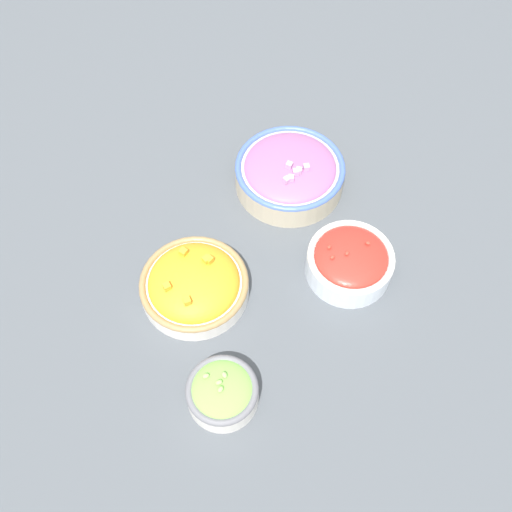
# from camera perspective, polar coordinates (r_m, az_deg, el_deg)

# --- Properties ---
(ground_plane) EXTENTS (3.00, 3.00, 0.00)m
(ground_plane) POSITION_cam_1_polar(r_m,az_deg,el_deg) (1.05, -0.00, -0.86)
(ground_plane) COLOR #4C5156
(bowl_squash) EXTENTS (0.19, 0.19, 0.07)m
(bowl_squash) POSITION_cam_1_polar(r_m,az_deg,el_deg) (1.00, -6.19, -2.83)
(bowl_squash) COLOR silver
(bowl_squash) RESTS_ON ground_plane
(bowl_lettuce) EXTENTS (0.11, 0.11, 0.06)m
(bowl_lettuce) POSITION_cam_1_polar(r_m,az_deg,el_deg) (0.92, -3.39, -13.41)
(bowl_lettuce) COLOR silver
(bowl_lettuce) RESTS_ON ground_plane
(bowl_red_onion) EXTENTS (0.21, 0.21, 0.08)m
(bowl_red_onion) POSITION_cam_1_polar(r_m,az_deg,el_deg) (1.13, 3.40, 8.35)
(bowl_red_onion) COLOR beige
(bowl_red_onion) RESTS_ON ground_plane
(bowl_cherry_tomatoes) EXTENTS (0.15, 0.15, 0.07)m
(bowl_cherry_tomatoes) POSITION_cam_1_polar(r_m,az_deg,el_deg) (1.02, 9.38, -0.50)
(bowl_cherry_tomatoes) COLOR silver
(bowl_cherry_tomatoes) RESTS_ON ground_plane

